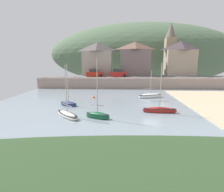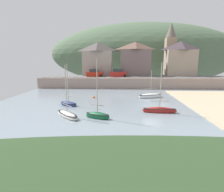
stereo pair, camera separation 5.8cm
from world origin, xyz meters
name	(u,v)px [view 2 (the right image)]	position (x,y,z in m)	size (l,w,h in m)	color
ground	(187,131)	(1.40, -9.56, 0.16)	(48.00, 41.00, 0.61)	gray
quay_seawall	(140,82)	(0.00, 17.50, 1.36)	(48.00, 9.40, 2.40)	gray
hillside_backdrop	(144,55)	(5.93, 55.20, 8.92)	(80.00, 44.00, 25.49)	#50684C
waterfront_building_left	(98,59)	(-10.81, 25.20, 6.92)	(8.10, 5.77, 8.88)	#A49486
waterfront_building_centre	(135,58)	(-0.57, 25.20, 6.97)	(8.13, 5.88, 8.99)	#73615E
waterfront_building_right	(180,58)	(11.60, 25.20, 7.05)	(8.01, 5.09, 9.12)	tan
church_with_spire	(170,48)	(9.82, 29.20, 9.92)	(3.00, 3.00, 14.63)	#9E886A
motorboat_with_cabin	(69,104)	(-12.19, -0.07, 0.28)	(3.14, 2.49, 6.18)	navy
rowboat_small_beached	(159,110)	(0.29, -3.12, 0.31)	(4.35, 1.18, 6.44)	maroon
fishing_boat_green	(98,115)	(-7.27, -5.69, 0.34)	(3.14, 2.02, 6.90)	#155B33
sailboat_tall_mast	(150,96)	(0.68, 6.06, 0.31)	(4.62, 2.56, 5.07)	white
dinghy_open_wooden	(67,115)	(-10.85, -5.37, 0.25)	(3.84, 3.99, 6.12)	silver
parked_car_near_slipway	(95,73)	(-11.20, 20.70, 3.20)	(4.26, 2.13, 1.95)	#AC2513
parked_car_by_wall	(118,73)	(-5.20, 20.70, 3.20)	(4.21, 2.00, 1.95)	#B3221D
mooring_buoy	(94,97)	(-9.27, 5.44, 0.13)	(0.44, 0.44, 0.44)	orange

